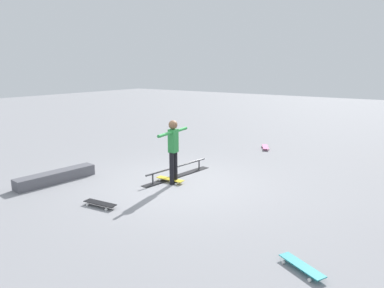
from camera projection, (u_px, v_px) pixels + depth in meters
The scene contains 8 objects.
ground_plane at pixel (179, 184), 9.30m from camera, with size 60.00×60.00×0.00m, color gray.
grind_rail at pixel (177, 172), 9.92m from camera, with size 2.49×0.54×0.31m.
skate_ledge at pixel (56, 177), 9.44m from camera, with size 2.15×0.40×0.29m, color #595960.
skater_main at pixel (173, 147), 9.14m from camera, with size 1.36×0.24×1.69m.
skateboard_main at pixel (170, 179), 9.46m from camera, with size 0.28×0.81×0.09m.
loose_skateboard_teal at pixel (302, 266), 5.34m from camera, with size 0.54×0.80×0.09m.
loose_skateboard_pink at pixel (265, 147), 13.27m from camera, with size 0.80×0.55×0.09m.
loose_skateboard_black at pixel (100, 203), 7.79m from camera, with size 0.33×0.82×0.09m.
Camera 1 is at (7.04, 5.38, 3.03)m, focal length 33.01 mm.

